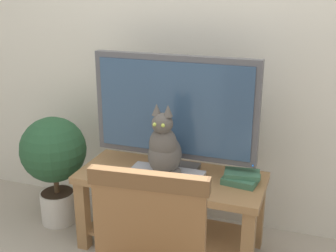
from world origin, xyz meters
name	(u,v)px	position (x,y,z in m)	size (l,w,h in m)	color
back_wall	(203,17)	(0.00, 0.99, 1.40)	(7.00, 0.12, 2.80)	beige
tv_stand	(171,198)	(-0.04, 0.50, 0.34)	(1.13, 0.48, 0.50)	olive
tv	(175,111)	(-0.04, 0.56, 0.89)	(1.00, 0.20, 0.72)	#4C4C51
media_box	(165,178)	(-0.04, 0.39, 0.53)	(0.44, 0.23, 0.06)	#ADADB2
cat	(164,148)	(-0.04, 0.38, 0.72)	(0.19, 0.29, 0.43)	#514C47
book_stack	(241,177)	(0.38, 0.54, 0.53)	(0.22, 0.19, 0.07)	#38664C
potted_plant	(54,158)	(-0.89, 0.52, 0.49)	(0.44, 0.44, 0.77)	beige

